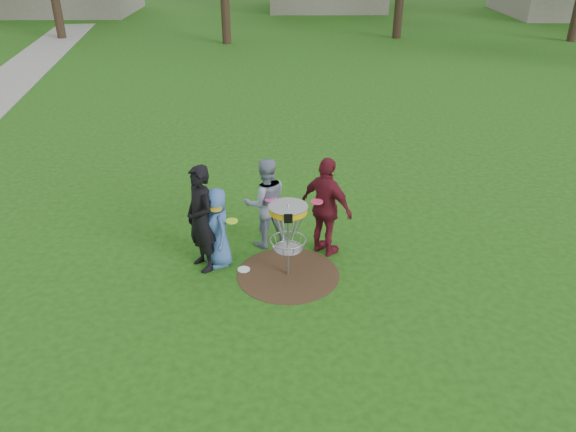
{
  "coord_description": "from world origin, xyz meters",
  "views": [
    {
      "loc": [
        -0.06,
        -8.24,
        5.45
      ],
      "look_at": [
        0.0,
        0.3,
        1.0
      ],
      "focal_mm": 35.0,
      "sensor_mm": 36.0,
      "label": 1
    }
  ],
  "objects_px": {
    "player_blue": "(217,227)",
    "player_black": "(201,219)",
    "disc_golf_basket": "(288,223)",
    "player_grey": "(266,203)",
    "player_maroon": "(327,207)"
  },
  "relations": [
    {
      "from": "player_grey",
      "to": "player_maroon",
      "type": "xyz_separation_m",
      "value": [
        1.11,
        -0.32,
        0.07
      ]
    },
    {
      "from": "player_blue",
      "to": "player_black",
      "type": "bearing_deg",
      "value": -90.75
    },
    {
      "from": "player_blue",
      "to": "player_grey",
      "type": "bearing_deg",
      "value": 101.91
    },
    {
      "from": "player_maroon",
      "to": "disc_golf_basket",
      "type": "height_order",
      "value": "player_maroon"
    },
    {
      "from": "player_blue",
      "to": "player_black",
      "type": "distance_m",
      "value": 0.37
    },
    {
      "from": "player_black",
      "to": "player_grey",
      "type": "height_order",
      "value": "player_black"
    },
    {
      "from": "disc_golf_basket",
      "to": "player_grey",
      "type": "bearing_deg",
      "value": 110.85
    },
    {
      "from": "player_black",
      "to": "disc_golf_basket",
      "type": "bearing_deg",
      "value": 45.18
    },
    {
      "from": "player_blue",
      "to": "player_maroon",
      "type": "bearing_deg",
      "value": 72.96
    },
    {
      "from": "player_blue",
      "to": "player_grey",
      "type": "xyz_separation_m",
      "value": [
        0.83,
        0.68,
        0.14
      ]
    },
    {
      "from": "player_black",
      "to": "player_maroon",
      "type": "relative_size",
      "value": 1.03
    },
    {
      "from": "player_blue",
      "to": "disc_golf_basket",
      "type": "distance_m",
      "value": 1.33
    },
    {
      "from": "player_grey",
      "to": "disc_golf_basket",
      "type": "distance_m",
      "value": 1.16
    },
    {
      "from": "player_black",
      "to": "disc_golf_basket",
      "type": "xyz_separation_m",
      "value": [
        1.5,
        -0.26,
        0.05
      ]
    },
    {
      "from": "player_black",
      "to": "player_grey",
      "type": "xyz_separation_m",
      "value": [
        1.09,
        0.81,
        -0.1
      ]
    }
  ]
}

